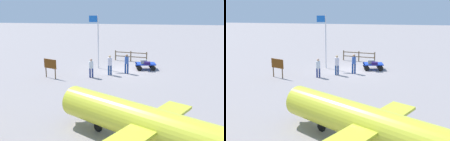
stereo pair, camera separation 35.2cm
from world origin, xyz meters
TOP-DOWN VIEW (x-y plane):
  - ground_plane at (0.00, 0.00)m, footprint 120.00×120.00m
  - luggage_cart at (-1.96, -0.77)m, footprint 1.94×1.57m
  - suitcase_grey at (-1.83, -0.50)m, footprint 0.61×0.41m
  - suitcase_navy at (-2.15, -0.19)m, footprint 0.56×0.43m
  - worker_lead at (-0.44, 1.02)m, footprint 0.34×0.33m
  - worker_trailing at (0.89, 1.74)m, footprint 0.49×0.49m
  - worker_supervisor at (2.23, 2.76)m, footprint 0.43×0.43m
  - airplane_near at (-2.51, 13.05)m, footprint 9.23×6.33m
  - flagpole at (2.44, -0.53)m, footprint 0.85×0.13m
  - signboard at (5.42, 3.41)m, footprint 1.19×0.54m
  - wooden_fence at (-0.33, -4.12)m, footprint 3.42×0.66m

SIDE VIEW (x-z plane):
  - ground_plane at x=0.00m, z-range 0.00..0.00m
  - luggage_cart at x=-1.96m, z-range 0.14..0.71m
  - wooden_fence at x=-0.33m, z-range 0.08..1.14m
  - suitcase_navy at x=-2.15m, z-range 0.57..0.82m
  - suitcase_grey at x=-1.83m, z-range 0.57..0.92m
  - worker_supervisor at x=2.23m, z-range 0.13..1.68m
  - worker_lead at x=-0.44m, z-range 0.14..1.82m
  - worker_trailing at x=0.89m, z-range 0.15..1.83m
  - signboard at x=5.42m, z-range 0.28..1.82m
  - airplane_near at x=-2.51m, z-range -0.37..2.70m
  - flagpole at x=2.44m, z-range 0.43..5.33m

